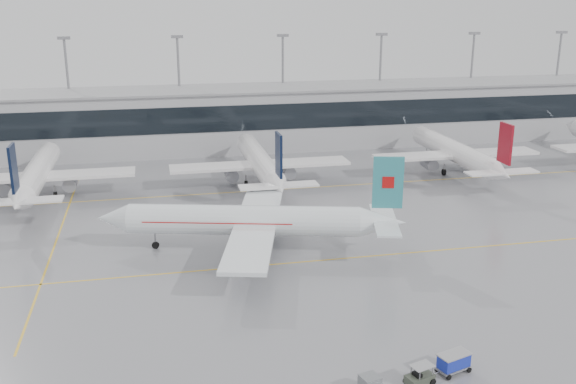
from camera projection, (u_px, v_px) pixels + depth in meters
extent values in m
plane|color=gray|center=(310.00, 261.00, 75.35)|extent=(320.00, 320.00, 0.00)
cube|color=gold|center=(310.00, 261.00, 75.35)|extent=(120.00, 0.25, 0.01)
cube|color=gold|center=(264.00, 190.00, 103.43)|extent=(120.00, 0.25, 0.01)
cube|color=gold|center=(58.00, 236.00, 83.31)|extent=(0.25, 60.00, 0.01)
cube|color=#A6A6AA|center=(237.00, 119.00, 131.66)|extent=(180.00, 15.00, 12.00)
cube|color=black|center=(242.00, 118.00, 124.16)|extent=(180.00, 0.20, 5.00)
cube|color=gray|center=(236.00, 89.00, 129.88)|extent=(182.00, 16.00, 0.40)
cylinder|color=gray|center=(69.00, 95.00, 129.14)|extent=(0.50, 0.50, 22.00)
cube|color=gray|center=(64.00, 38.00, 125.89)|extent=(2.40, 1.00, 0.60)
cylinder|color=gray|center=(180.00, 92.00, 133.61)|extent=(0.50, 0.50, 22.00)
cube|color=gray|center=(177.00, 37.00, 130.36)|extent=(2.40, 1.00, 0.60)
cylinder|color=gray|center=(283.00, 89.00, 138.07)|extent=(0.50, 0.50, 22.00)
cube|color=gray|center=(283.00, 35.00, 134.82)|extent=(2.40, 1.00, 0.60)
cylinder|color=gray|center=(380.00, 86.00, 142.53)|extent=(0.50, 0.50, 22.00)
cube|color=gray|center=(382.00, 34.00, 139.28)|extent=(2.40, 1.00, 0.60)
cylinder|color=gray|center=(470.00, 84.00, 146.99)|extent=(0.50, 0.50, 22.00)
cube|color=gray|center=(475.00, 33.00, 143.74)|extent=(2.40, 1.00, 0.60)
cylinder|color=gray|center=(556.00, 81.00, 151.46)|extent=(0.50, 0.50, 22.00)
cube|color=gray|center=(562.00, 32.00, 148.21)|extent=(2.40, 1.00, 0.60)
cylinder|color=white|center=(244.00, 220.00, 77.63)|extent=(27.99, 10.70, 3.67)
cone|color=white|center=(113.00, 218.00, 78.32)|extent=(4.81, 4.57, 3.67)
cone|color=white|center=(383.00, 222.00, 76.90)|extent=(6.35, 4.98, 3.67)
cube|color=white|center=(256.00, 224.00, 77.68)|extent=(12.58, 30.59, 0.45)
cube|color=white|center=(385.00, 220.00, 76.81)|extent=(5.69, 11.99, 0.25)
cube|color=teal|center=(388.00, 183.00, 75.46)|extent=(3.57, 1.26, 6.26)
cylinder|color=gray|center=(248.00, 250.00, 73.54)|extent=(4.02, 2.95, 2.10)
cylinder|color=gray|center=(256.00, 222.00, 82.72)|extent=(4.02, 2.95, 2.10)
cylinder|color=gray|center=(155.00, 239.00, 78.86)|extent=(0.20, 0.20, 1.60)
cylinder|color=black|center=(156.00, 245.00, 79.09)|extent=(0.95, 0.52, 0.90)
cylinder|color=gray|center=(263.00, 248.00, 75.76)|extent=(0.24, 0.24, 1.60)
cylinder|color=black|center=(263.00, 254.00, 75.99)|extent=(1.18, 0.72, 1.10)
cylinder|color=gray|center=(266.00, 233.00, 80.74)|extent=(0.24, 0.24, 1.60)
cylinder|color=black|center=(266.00, 239.00, 80.97)|extent=(1.18, 0.72, 1.10)
cube|color=#B70F0F|center=(388.00, 182.00, 75.44)|extent=(1.47, 0.79, 1.40)
cube|color=#B70F0F|center=(219.00, 218.00, 77.70)|extent=(18.35, 8.19, 0.12)
cylinder|color=white|center=(38.00, 172.00, 99.92)|extent=(3.59, 27.36, 3.59)
cone|color=white|center=(51.00, 150.00, 114.60)|extent=(3.59, 4.00, 3.59)
cone|color=white|center=(18.00, 203.00, 84.50)|extent=(3.59, 5.60, 3.59)
cube|color=white|center=(36.00, 177.00, 98.63)|extent=(29.64, 5.00, 0.45)
cube|color=white|center=(18.00, 201.00, 84.22)|extent=(11.40, 2.80, 0.25)
cube|color=black|center=(13.00, 168.00, 82.72)|extent=(0.35, 3.60, 6.12)
cylinder|color=gray|center=(5.00, 187.00, 98.56)|extent=(2.10, 3.60, 2.10)
cylinder|color=gray|center=(70.00, 183.00, 100.51)|extent=(2.10, 3.60, 2.10)
cylinder|color=gray|center=(49.00, 170.00, 110.66)|extent=(0.20, 0.20, 1.56)
cylinder|color=black|center=(49.00, 175.00, 110.88)|extent=(0.30, 0.90, 0.90)
cylinder|color=gray|center=(19.00, 192.00, 97.77)|extent=(0.24, 0.24, 1.56)
cylinder|color=black|center=(20.00, 197.00, 97.99)|extent=(0.45, 1.10, 1.10)
cylinder|color=gray|center=(55.00, 190.00, 98.82)|extent=(0.24, 0.24, 1.56)
cylinder|color=black|center=(55.00, 195.00, 99.04)|extent=(0.45, 1.10, 1.10)
cylinder|color=white|center=(259.00, 160.00, 107.02)|extent=(3.59, 27.36, 3.59)
cone|color=white|center=(245.00, 141.00, 121.70)|extent=(3.59, 4.00, 3.59)
cone|color=white|center=(278.00, 187.00, 91.60)|extent=(3.59, 5.60, 3.59)
cube|color=white|center=(260.00, 165.00, 105.73)|extent=(29.64, 5.00, 0.45)
cube|color=white|center=(279.00, 186.00, 91.32)|extent=(11.40, 2.80, 0.25)
cube|color=black|center=(279.00, 155.00, 89.82)|extent=(0.35, 3.60, 6.12)
cylinder|color=gray|center=(231.00, 174.00, 105.66)|extent=(2.10, 3.60, 2.10)
cylinder|color=gray|center=(288.00, 171.00, 107.61)|extent=(2.10, 3.60, 2.10)
cylinder|color=gray|center=(249.00, 160.00, 117.76)|extent=(0.20, 0.20, 1.56)
cylinder|color=black|center=(249.00, 164.00, 117.98)|extent=(0.30, 0.90, 0.90)
cylinder|color=gray|center=(246.00, 179.00, 104.87)|extent=(0.24, 0.24, 1.56)
cylinder|color=black|center=(246.00, 184.00, 105.09)|extent=(0.45, 1.10, 1.10)
cylinder|color=gray|center=(277.00, 177.00, 105.92)|extent=(0.24, 0.24, 1.56)
cylinder|color=black|center=(277.00, 182.00, 106.14)|extent=(0.45, 1.10, 1.10)
cylinder|color=white|center=(453.00, 150.00, 114.12)|extent=(3.59, 27.36, 3.59)
cone|color=white|center=(417.00, 133.00, 128.80)|extent=(3.59, 4.00, 3.59)
cone|color=white|center=(501.00, 174.00, 98.70)|extent=(3.59, 5.60, 3.59)
cube|color=white|center=(456.00, 154.00, 112.83)|extent=(29.64, 5.00, 0.45)
cube|color=white|center=(502.00, 172.00, 98.42)|extent=(11.40, 2.80, 0.25)
cube|color=maroon|center=(505.00, 143.00, 96.92)|extent=(0.35, 3.60, 6.12)
cylinder|color=gray|center=(429.00, 163.00, 112.76)|extent=(2.10, 3.60, 2.10)
cylinder|color=gray|center=(479.00, 161.00, 114.71)|extent=(2.10, 3.60, 2.10)
cylinder|color=gray|center=(427.00, 151.00, 124.86)|extent=(0.20, 0.20, 1.56)
cylinder|color=black|center=(427.00, 155.00, 125.08)|extent=(0.30, 0.90, 0.90)
cylinder|color=gray|center=(444.00, 168.00, 111.96)|extent=(0.24, 0.24, 1.56)
cylinder|color=black|center=(444.00, 172.00, 112.19)|extent=(0.45, 1.10, 1.10)
cylinder|color=gray|center=(471.00, 166.00, 113.02)|extent=(0.24, 0.24, 1.56)
cylinder|color=black|center=(471.00, 171.00, 113.24)|extent=(0.45, 1.10, 1.10)
cone|color=white|center=(572.00, 126.00, 135.90)|extent=(3.59, 4.00, 3.59)
cube|color=#394034|center=(420.00, 379.00, 51.11)|extent=(2.54, 1.85, 0.66)
cube|color=gray|center=(422.00, 366.00, 50.88)|extent=(2.09, 1.71, 0.06)
cube|color=black|center=(417.00, 375.00, 50.85)|extent=(0.68, 0.87, 0.38)
cylinder|color=gray|center=(436.00, 373.00, 51.93)|extent=(1.11, 0.41, 0.08)
cylinder|color=gray|center=(420.00, 376.00, 50.26)|extent=(0.08, 0.08, 0.85)
cylinder|color=gray|center=(411.00, 370.00, 51.13)|extent=(0.08, 0.08, 0.85)
cylinder|color=gray|center=(433.00, 372.00, 50.89)|extent=(0.08, 0.08, 0.85)
cylinder|color=gray|center=(424.00, 365.00, 51.76)|extent=(0.08, 0.08, 0.85)
cylinder|color=black|center=(406.00, 380.00, 51.29)|extent=(0.60, 0.35, 0.57)
cylinder|color=black|center=(433.00, 382.00, 51.07)|extent=(0.60, 0.35, 0.57)
cylinder|color=black|center=(422.00, 374.00, 52.09)|extent=(0.60, 0.35, 0.57)
cube|color=gray|center=(453.00, 368.00, 52.84)|extent=(3.06, 2.15, 0.17)
cube|color=#1929AB|center=(454.00, 361.00, 52.65)|extent=(2.86, 2.00, 1.11)
cube|color=gray|center=(454.00, 354.00, 52.48)|extent=(3.09, 2.24, 0.09)
cylinder|color=black|center=(449.00, 377.00, 51.79)|extent=(0.49, 0.30, 0.46)
cylinder|color=black|center=(437.00, 369.00, 52.94)|extent=(0.49, 0.30, 0.46)
cylinder|color=black|center=(469.00, 370.00, 52.83)|extent=(0.49, 0.30, 0.46)
cylinder|color=black|center=(457.00, 362.00, 53.99)|extent=(0.49, 0.30, 0.46)
cube|color=slate|center=(370.00, 384.00, 50.02)|extent=(1.74, 1.67, 1.45)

